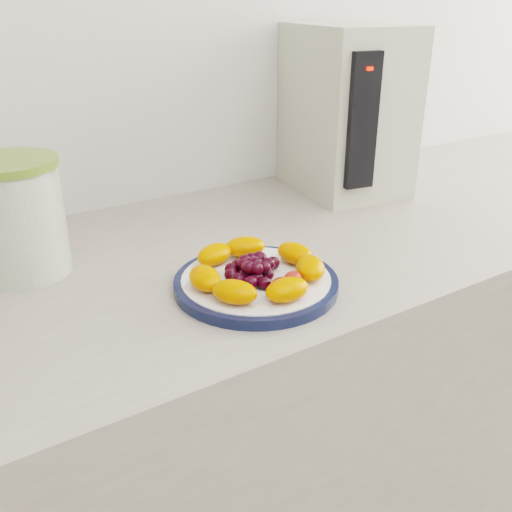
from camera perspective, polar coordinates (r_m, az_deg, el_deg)
counter at (r=1.22m, az=1.16°, el=-18.06°), size 3.50×0.60×0.90m
cabinet_face at (r=1.24m, az=1.15°, el=-19.08°), size 3.48×0.58×0.84m
plate_rim at (r=0.81m, az=-0.00°, el=-2.74°), size 0.23×0.23×0.01m
plate_face at (r=0.81m, az=-0.00°, el=-2.68°), size 0.21×0.21×0.02m
canister at (r=0.90m, az=-22.76°, el=3.20°), size 0.16×0.16×0.16m
canister_lid at (r=0.87m, az=-23.68°, el=8.49°), size 0.17×0.17×0.01m
appliance_body at (r=1.22m, az=8.97°, el=14.20°), size 0.23×0.29×0.33m
appliance_panel at (r=1.08m, az=10.57°, el=13.02°), size 0.06×0.03×0.24m
appliance_led at (r=1.05m, az=11.29°, el=17.90°), size 0.01×0.01×0.01m
fruit_plate at (r=0.79m, az=0.15°, el=-1.32°), size 0.20×0.20×0.03m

